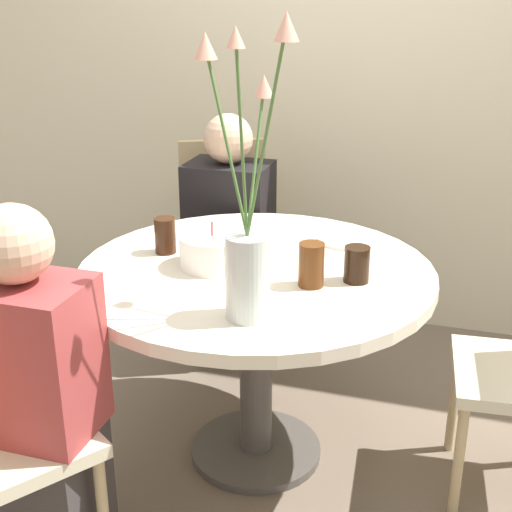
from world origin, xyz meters
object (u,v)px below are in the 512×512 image
object	(u,v)px
drink_glass_1	(165,235)
drink_glass_2	(311,265)
chair_left_flank	(226,233)
drink_glass_0	(357,264)
flower_vase	(247,239)
side_plate	(348,239)
person_boy	(230,247)
birthday_cake	(212,251)
person_woman	(34,407)

from	to	relation	value
drink_glass_1	drink_glass_2	size ratio (longest dim) A/B	0.90
chair_left_flank	drink_glass_0	distance (m)	1.13
drink_glass_0	flower_vase	bearing A→B (deg)	-125.83
side_plate	drink_glass_2	world-z (taller)	drink_glass_2
side_plate	person_boy	bearing A→B (deg)	148.25
birthday_cake	drink_glass_2	world-z (taller)	birthday_cake
chair_left_flank	side_plate	distance (m)	0.82
birthday_cake	flower_vase	world-z (taller)	flower_vase
birthday_cake	drink_glass_0	xyz separation A→B (m)	(0.45, 0.01, 0.00)
chair_left_flank	person_boy	bearing A→B (deg)	-90.00
drink_glass_1	person_woman	size ratio (longest dim) A/B	0.11
drink_glass_1	person_boy	size ratio (longest dim) A/B	0.11
person_boy	person_woman	xyz separation A→B (m)	(-0.10, -1.30, 0.00)
drink_glass_2	birthday_cake	bearing A→B (deg)	170.05
flower_vase	chair_left_flank	bearing A→B (deg)	112.36
birthday_cake	person_boy	world-z (taller)	person_boy
drink_glass_1	person_boy	distance (m)	0.69
drink_glass_1	person_boy	bearing A→B (deg)	89.94
birthday_cake	drink_glass_1	size ratio (longest dim) A/B	1.74
drink_glass_2	side_plate	bearing A→B (deg)	85.25
birthday_cake	drink_glass_0	size ratio (longest dim) A/B	1.90
person_boy	birthday_cake	bearing A→B (deg)	-74.79
drink_glass_1	chair_left_flank	bearing A→B (deg)	95.06
birthday_cake	chair_left_flank	bearing A→B (deg)	107.11
chair_left_flank	side_plate	world-z (taller)	chair_left_flank
drink_glass_0	side_plate	bearing A→B (deg)	104.40
chair_left_flank	birthday_cake	distance (m)	0.92
chair_left_flank	flower_vase	xyz separation A→B (m)	(0.48, -1.16, 0.42)
side_plate	person_woman	world-z (taller)	person_woman
drink_glass_2	person_woman	xyz separation A→B (m)	(-0.62, -0.54, -0.27)
drink_glass_0	drink_glass_1	distance (m)	0.65
chair_left_flank	drink_glass_1	xyz separation A→B (m)	(0.07, -0.78, 0.26)
chair_left_flank	person_woman	world-z (taller)	person_woman
side_plate	person_woman	xyz separation A→B (m)	(-0.65, -0.95, -0.21)
birthday_cake	drink_glass_1	distance (m)	0.20
person_woman	drink_glass_1	bearing A→B (deg)	81.75
drink_glass_0	person_boy	size ratio (longest dim) A/B	0.10
person_woman	birthday_cake	bearing A→B (deg)	64.21
person_boy	chair_left_flank	bearing A→B (deg)	115.77
birthday_cake	person_boy	bearing A→B (deg)	105.21
birthday_cake	drink_glass_2	distance (m)	0.34
birthday_cake	person_boy	xyz separation A→B (m)	(-0.19, 0.70, -0.26)
drink_glass_2	person_boy	bearing A→B (deg)	124.52
flower_vase	side_plate	distance (m)	0.72
person_boy	person_woman	distance (m)	1.30
birthday_cake	drink_glass_0	world-z (taller)	birthday_cake
side_plate	drink_glass_2	distance (m)	0.42
chair_left_flank	side_plate	xyz separation A→B (m)	(0.63, -0.49, 0.21)
flower_vase	person_boy	world-z (taller)	flower_vase
chair_left_flank	drink_glass_1	distance (m)	0.82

